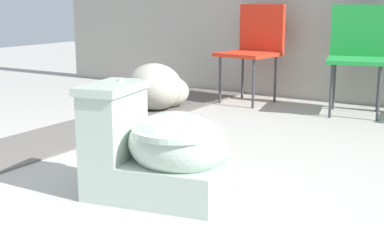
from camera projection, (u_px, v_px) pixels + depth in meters
The scene contains 7 objects.
ground_plane at pixel (116, 213), 2.22m from camera, with size 14.00×14.00×0.00m, color #A8A59E.
gravel_strip at pixel (25, 147), 3.20m from camera, with size 0.56×8.00×0.01m, color #605B56.
toilet at pixel (157, 150), 2.35m from camera, with size 0.69×0.49×0.52m.
folding_chair_left at pixel (255, 43), 4.59m from camera, with size 0.50×0.50×0.83m.
folding_chair_middle at pixel (358, 47), 4.12m from camera, with size 0.53×0.53×0.83m.
boulder_near at pixel (154, 87), 4.28m from camera, with size 0.49×0.43×0.38m, color #ADA899.
boulder_far at pixel (168, 92), 4.41m from camera, with size 0.36×0.35×0.26m, color #ADA899.
Camera 1 is at (1.36, -1.61, 0.86)m, focal length 50.00 mm.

